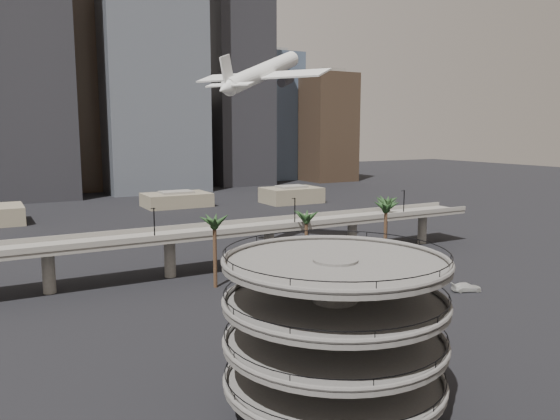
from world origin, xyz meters
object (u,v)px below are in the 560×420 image
airborne_jet (263,73)px  car_b (329,304)px  overpass (222,235)px  car_a (288,340)px  car_c (466,287)px  parking_ramp (334,323)px

airborne_jet → car_b: bearing=-136.8°
overpass → airborne_jet: size_ratio=3.93×
airborne_jet → car_a: size_ratio=6.80×
overpass → car_c: size_ratio=24.65×
car_a → car_b: size_ratio=1.11×
car_a → car_b: car_a is taller
parking_ramp → airborne_jet: size_ratio=0.67×
airborne_jet → parking_ramp: bearing=-144.7°
overpass → car_a: overpass is taller
car_a → car_c: (40.16, 5.91, -0.07)m
parking_ramp → car_b: 34.81m
airborne_jet → car_b: size_ratio=7.53×
overpass → car_b: bearing=-79.9°
car_a → airborne_jet: bearing=-33.5°
overpass → car_b: (5.49, -30.95, -6.61)m
parking_ramp → airborne_jet: airborne_jet is taller
parking_ramp → car_a: 20.68m
overpass → car_a: 42.34m
car_b → car_c: bearing=-100.4°
car_b → overpass: bearing=8.7°
parking_ramp → overpass: (13.00, 59.00, -2.50)m
airborne_jet → car_a: airborne_jet is taller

